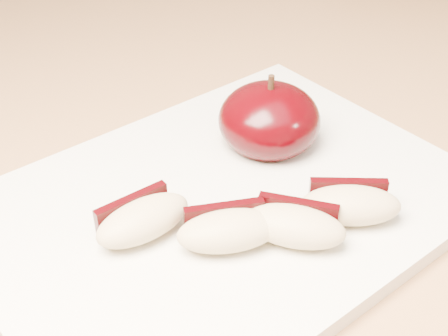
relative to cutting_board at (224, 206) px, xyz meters
name	(u,v)px	position (x,y,z in m)	size (l,w,h in m)	color
back_cabinet	(44,131)	(0.02, 0.84, -0.44)	(2.40, 0.62, 0.94)	silver
cutting_board	(224,206)	(0.00, 0.00, 0.00)	(0.32, 0.23, 0.01)	silver
apple_half	(269,120)	(0.06, 0.04, 0.03)	(0.08, 0.08, 0.06)	black
apple_wedge_a	(142,219)	(-0.06, -0.01, 0.02)	(0.07, 0.04, 0.02)	tan
apple_wedge_b	(228,229)	(-0.02, -0.04, 0.02)	(0.07, 0.05, 0.02)	tan
apple_wedge_c	(294,225)	(0.02, -0.05, 0.02)	(0.07, 0.07, 0.02)	tan
apple_wedge_d	(350,204)	(0.06, -0.05, 0.02)	(0.07, 0.06, 0.02)	tan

